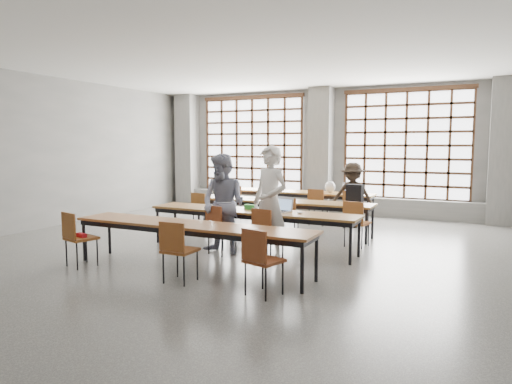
% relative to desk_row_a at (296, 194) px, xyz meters
% --- Properties ---
extents(floor, '(11.00, 11.00, 0.00)m').
position_rel_desk_row_a_xyz_m(floor, '(0.22, -3.84, -0.66)').
color(floor, '#50504D').
rests_on(floor, ground).
extents(ceiling, '(11.00, 11.00, 0.00)m').
position_rel_desk_row_a_xyz_m(ceiling, '(0.22, -3.84, 2.84)').
color(ceiling, silver).
rests_on(ceiling, floor).
extents(wall_back, '(10.00, 0.00, 10.00)m').
position_rel_desk_row_a_xyz_m(wall_back, '(0.22, 1.66, 1.09)').
color(wall_back, '#5D5D5A').
rests_on(wall_back, floor).
extents(wall_left, '(0.00, 11.00, 11.00)m').
position_rel_desk_row_a_xyz_m(wall_left, '(-4.78, -3.84, 1.09)').
color(wall_left, '#5D5D5A').
rests_on(wall_left, floor).
extents(column_left, '(0.60, 0.55, 3.50)m').
position_rel_desk_row_a_xyz_m(column_left, '(-4.28, 1.38, 1.09)').
color(column_left, '#5C5C59').
rests_on(column_left, floor).
extents(column_mid, '(0.60, 0.55, 3.50)m').
position_rel_desk_row_a_xyz_m(column_mid, '(0.22, 1.38, 1.09)').
color(column_mid, '#5C5C59').
rests_on(column_mid, floor).
extents(column_right, '(0.60, 0.55, 3.50)m').
position_rel_desk_row_a_xyz_m(column_right, '(4.72, 1.38, 1.09)').
color(column_right, '#5C5C59').
rests_on(column_right, floor).
extents(window_left, '(3.32, 0.12, 3.00)m').
position_rel_desk_row_a_xyz_m(window_left, '(-2.03, 1.58, 1.24)').
color(window_left, white).
rests_on(window_left, wall_back).
extents(window_right, '(3.32, 0.12, 3.00)m').
position_rel_desk_row_a_xyz_m(window_right, '(2.47, 1.58, 1.24)').
color(window_right, white).
rests_on(window_right, wall_back).
extents(sill_ledge, '(9.80, 0.35, 0.50)m').
position_rel_desk_row_a_xyz_m(sill_ledge, '(0.22, 1.46, -0.41)').
color(sill_ledge, '#5C5C59').
rests_on(sill_ledge, floor).
extents(desk_row_a, '(4.00, 0.70, 0.73)m').
position_rel_desk_row_a_xyz_m(desk_row_a, '(0.00, 0.00, 0.00)').
color(desk_row_a, brown).
rests_on(desk_row_a, floor).
extents(desk_row_b, '(4.00, 0.70, 0.73)m').
position_rel_desk_row_a_xyz_m(desk_row_b, '(0.39, -1.91, 0.00)').
color(desk_row_b, brown).
rests_on(desk_row_b, floor).
extents(desk_row_c, '(4.00, 0.70, 0.73)m').
position_rel_desk_row_a_xyz_m(desk_row_c, '(0.50, -3.55, 0.00)').
color(desk_row_c, brown).
rests_on(desk_row_c, floor).
extents(desk_row_d, '(4.00, 0.70, 0.73)m').
position_rel_desk_row_a_xyz_m(desk_row_d, '(0.29, -5.22, 0.00)').
color(desk_row_d, brown).
rests_on(desk_row_d, floor).
extents(chair_back_left, '(0.43, 0.43, 0.88)m').
position_rel_desk_row_a_xyz_m(chair_back_left, '(-1.40, -0.63, -0.13)').
color(chair_back_left, brown).
rests_on(chair_back_left, floor).
extents(chair_back_mid, '(0.44, 0.44, 0.88)m').
position_rel_desk_row_a_xyz_m(chair_back_mid, '(0.80, -0.63, -0.13)').
color(chair_back_mid, brown).
rests_on(chair_back_mid, floor).
extents(chair_back_right, '(0.50, 0.50, 0.88)m').
position_rel_desk_row_a_xyz_m(chair_back_right, '(1.62, -0.63, -0.13)').
color(chair_back_right, brown).
rests_on(chair_back_right, floor).
extents(chair_mid_left, '(0.48, 0.49, 0.88)m').
position_rel_desk_row_a_xyz_m(chair_mid_left, '(-1.23, -2.54, -0.13)').
color(chair_mid_left, brown).
rests_on(chair_mid_left, floor).
extents(chair_mid_centre, '(0.48, 0.48, 0.88)m').
position_rel_desk_row_a_xyz_m(chair_mid_centre, '(0.80, -2.54, -0.13)').
color(chair_mid_centre, brown).
rests_on(chair_mid_centre, floor).
extents(chair_mid_right, '(0.48, 0.48, 0.88)m').
position_rel_desk_row_a_xyz_m(chair_mid_right, '(2.18, -2.54, -0.13)').
color(chair_mid_right, brown).
rests_on(chair_mid_right, floor).
extents(chair_front_left, '(0.52, 0.53, 0.88)m').
position_rel_desk_row_a_xyz_m(chair_front_left, '(0.17, -4.17, -0.13)').
color(chair_front_left, maroon).
rests_on(chair_front_left, floor).
extents(chair_front_right, '(0.51, 0.51, 0.88)m').
position_rel_desk_row_a_xyz_m(chair_front_right, '(1.08, -4.18, -0.13)').
color(chair_front_right, brown).
rests_on(chair_front_right, floor).
extents(chair_near_left, '(0.52, 0.52, 0.88)m').
position_rel_desk_row_a_xyz_m(chair_near_left, '(-1.43, -5.85, -0.13)').
color(chair_near_left, brown).
rests_on(chair_near_left, floor).
extents(chair_near_mid, '(0.43, 0.43, 0.88)m').
position_rel_desk_row_a_xyz_m(chair_near_mid, '(0.49, -5.85, -0.13)').
color(chair_near_mid, brown).
rests_on(chair_near_mid, floor).
extents(chair_near_right, '(0.52, 0.52, 0.88)m').
position_rel_desk_row_a_xyz_m(chair_near_right, '(1.77, -5.85, -0.13)').
color(chair_near_right, maroon).
rests_on(chair_near_right, floor).
extents(student_male, '(0.81, 0.66, 1.91)m').
position_rel_desk_row_a_xyz_m(student_male, '(1.10, -4.05, 0.29)').
color(student_male, white).
rests_on(student_male, floor).
extents(student_female, '(0.93, 0.77, 1.77)m').
position_rel_desk_row_a_xyz_m(student_female, '(0.20, -4.05, 0.22)').
color(student_female, '#1A2150').
rests_on(student_female, floor).
extents(student_back, '(1.02, 0.64, 1.51)m').
position_rel_desk_row_a_xyz_m(student_back, '(1.60, -0.50, 0.09)').
color(student_back, black).
rests_on(student_back, floor).
extents(laptop_front, '(0.42, 0.38, 0.26)m').
position_rel_desk_row_a_xyz_m(laptop_front, '(1.06, -3.44, 0.13)').
color(laptop_front, '#B7B7BC').
rests_on(laptop_front, desk_row_c).
extents(laptop_back, '(0.37, 0.31, 0.26)m').
position_rel_desk_row_a_xyz_m(laptop_back, '(1.35, 0.11, 0.13)').
color(laptop_back, silver).
rests_on(laptop_back, desk_row_a).
extents(mouse, '(0.11, 0.09, 0.04)m').
position_rel_desk_row_a_xyz_m(mouse, '(1.45, -3.57, 0.08)').
color(mouse, white).
rests_on(mouse, desk_row_c).
extents(green_box, '(0.26, 0.13, 0.09)m').
position_rel_desk_row_a_xyz_m(green_box, '(0.45, -3.47, 0.11)').
color(green_box, '#2A812B').
rests_on(green_box, desk_row_c).
extents(phone, '(0.14, 0.10, 0.01)m').
position_rel_desk_row_a_xyz_m(phone, '(0.68, -3.65, 0.07)').
color(phone, black).
rests_on(phone, desk_row_c).
extents(paper_sheet_a, '(0.33, 0.25, 0.00)m').
position_rel_desk_row_a_xyz_m(paper_sheet_a, '(-0.21, -1.86, 0.07)').
color(paper_sheet_a, white).
rests_on(paper_sheet_a, desk_row_b).
extents(paper_sheet_b, '(0.35, 0.29, 0.00)m').
position_rel_desk_row_a_xyz_m(paper_sheet_b, '(0.09, -1.96, 0.07)').
color(paper_sheet_b, silver).
rests_on(paper_sheet_b, desk_row_b).
extents(paper_sheet_c, '(0.34, 0.29, 0.00)m').
position_rel_desk_row_a_xyz_m(paper_sheet_c, '(0.49, -1.91, 0.07)').
color(paper_sheet_c, white).
rests_on(paper_sheet_c, desk_row_b).
extents(backpack, '(0.33, 0.21, 0.40)m').
position_rel_desk_row_a_xyz_m(backpack, '(1.99, -1.86, 0.27)').
color(backpack, black).
rests_on(backpack, desk_row_b).
extents(plastic_bag, '(0.29, 0.24, 0.29)m').
position_rel_desk_row_a_xyz_m(plastic_bag, '(0.90, 0.05, 0.21)').
color(plastic_bag, silver).
rests_on(plastic_bag, desk_row_a).
extents(red_pouch, '(0.21, 0.12, 0.06)m').
position_rel_desk_row_a_xyz_m(red_pouch, '(-1.41, -5.77, -0.16)').
color(red_pouch, '#B0151D').
rests_on(red_pouch, chair_near_left).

